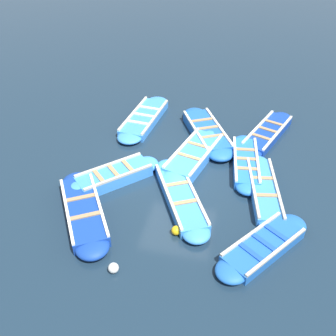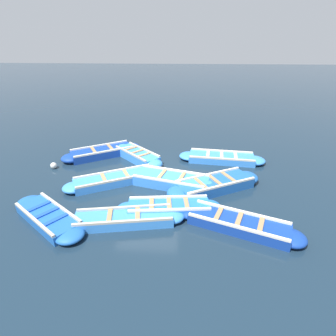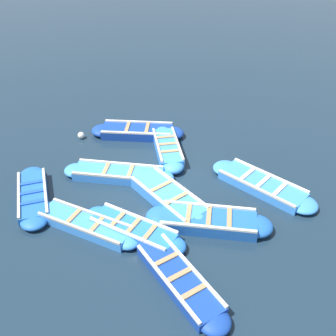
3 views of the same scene
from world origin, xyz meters
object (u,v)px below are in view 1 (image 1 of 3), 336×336
Objects in this scene: boat_tucked at (246,163)px; boat_bow_out at (144,118)px; boat_far_corner at (114,176)px; boat_outer_left at (84,211)px; boat_inner_gap at (264,190)px; boat_stern_in at (181,197)px; boat_end_of_row at (194,156)px; buoy_orange_near at (176,230)px; buoy_yellow_far at (113,268)px; boat_centre at (267,133)px; boat_drifting at (263,246)px; boat_alongside at (207,132)px.

boat_bow_out is at bearing 62.91° from boat_tucked.
boat_outer_left is (-1.75, 0.32, -0.02)m from boat_far_corner.
boat_inner_gap is 2.61m from boat_stern_in.
boat_end_of_row is at bearing -53.28° from boat_far_corner.
boat_bow_out reaches higher than buoy_orange_near.
boat_far_corner reaches higher than buoy_yellow_far.
boat_centre reaches higher than boat_stern_in.
boat_inner_gap is at bearing 1.58° from boat_drifting.
boat_centre is 4.95m from boat_stern_in.
boat_drifting is 4.41m from boat_end_of_row.
boat_alongside is at bearing -29.04° from boat_outer_left.
boat_far_corner reaches higher than boat_drifting.
boat_end_of_row is at bearing -12.18° from buoy_yellow_far.
boat_alongside is (3.34, -2.51, -0.01)m from boat_far_corner.
boat_stern_in reaches higher than boat_drifting.
boat_end_of_row is 1.36× the size of boat_far_corner.
boat_tucked is 12.72× the size of buoy_yellow_far.
boat_bow_out is 1.15× the size of boat_tucked.
boat_tucked is 5.62m from boat_outer_left.
boat_outer_left is 13.70× the size of buoy_yellow_far.
buoy_orange_near is (-2.28, 2.30, -0.02)m from boat_inner_gap.
boat_bow_out is at bearing 47.98° from boat_end_of_row.
buoy_orange_near is (-5.73, -2.54, -0.01)m from boat_bow_out.
boat_inner_gap is at bearing -118.01° from boat_end_of_row.
boat_end_of_row is 1.02× the size of boat_alongside.
boat_drifting is 5.17m from boat_far_corner.
boat_stern_in is at bearing -20.05° from buoy_yellow_far.
boat_stern_in is 1.04× the size of boat_outer_left.
boat_end_of_row is at bearing 130.77° from boat_centre.
boat_end_of_row is 2.76m from boat_inner_gap.
boat_end_of_row is 14.22× the size of buoy_orange_near.
boat_drifting is 0.85× the size of boat_outer_left.
boat_drifting is at bearing -111.68° from boat_far_corner.
boat_stern_in reaches higher than boat_inner_gap.
boat_bow_out is at bearing 28.69° from boat_stern_in.
boat_far_corner is (-1.72, 2.31, 0.00)m from boat_end_of_row.
boat_drifting is 11.55× the size of buoy_orange_near.
boat_centre is at bearing -51.14° from boat_far_corner.
buoy_yellow_far is (-6.80, 1.32, -0.05)m from boat_alongside.
boat_outer_left reaches higher than buoy_orange_near.
boat_stern_in is at bearing 6.67° from buoy_orange_near.
boat_end_of_row is at bearing 172.89° from boat_alongside.
boat_alongside reaches higher than boat_stern_in.
boat_end_of_row is at bearing -0.61° from boat_stern_in.
boat_alongside is at bearing -3.39° from boat_stern_in.
boat_drifting is at bearing -66.82° from buoy_yellow_far.
boat_far_corner is at bearing -178.66° from boat_bow_out.
boat_centre is 7.54m from boat_outer_left.
boat_end_of_row is at bearing 34.52° from boat_drifting.
boat_outer_left reaches higher than buoy_yellow_far.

